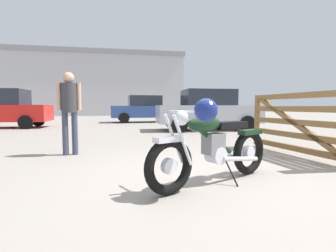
{
  "coord_description": "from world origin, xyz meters",
  "views": [
    {
      "loc": [
        -1.54,
        -3.26,
        0.97
      ],
      "look_at": [
        -0.36,
        0.93,
        0.64
      ],
      "focal_mm": 26.88,
      "sensor_mm": 36.0,
      "label": 1
    }
  ],
  "objects_px": {
    "timber_gate": "(306,121)",
    "white_estate_far": "(2,108)",
    "dark_sedan_left": "(208,110)",
    "silver_sedan_mid": "(145,109)",
    "vintage_motorcycle": "(213,145)",
    "bystander": "(69,104)"
  },
  "relations": [
    {
      "from": "vintage_motorcycle",
      "to": "bystander",
      "type": "distance_m",
      "value": 3.25
    },
    {
      "from": "vintage_motorcycle",
      "to": "dark_sedan_left",
      "type": "height_order",
      "value": "dark_sedan_left"
    },
    {
      "from": "timber_gate",
      "to": "white_estate_far",
      "type": "distance_m",
      "value": 12.31
    },
    {
      "from": "dark_sedan_left",
      "to": "silver_sedan_mid",
      "type": "height_order",
      "value": "same"
    },
    {
      "from": "bystander",
      "to": "white_estate_far",
      "type": "bearing_deg",
      "value": -156.11
    },
    {
      "from": "vintage_motorcycle",
      "to": "timber_gate",
      "type": "height_order",
      "value": "timber_gate"
    },
    {
      "from": "timber_gate",
      "to": "bystander",
      "type": "xyz_separation_m",
      "value": [
        -4.3,
        1.57,
        0.32
      ]
    },
    {
      "from": "white_estate_far",
      "to": "timber_gate",
      "type": "bearing_deg",
      "value": -43.45
    },
    {
      "from": "white_estate_far",
      "to": "silver_sedan_mid",
      "type": "bearing_deg",
      "value": 26.15
    },
    {
      "from": "vintage_motorcycle",
      "to": "white_estate_far",
      "type": "height_order",
      "value": "white_estate_far"
    },
    {
      "from": "vintage_motorcycle",
      "to": "bystander",
      "type": "relative_size",
      "value": 1.19
    },
    {
      "from": "bystander",
      "to": "dark_sedan_left",
      "type": "relative_size",
      "value": 0.38
    },
    {
      "from": "vintage_motorcycle",
      "to": "white_estate_far",
      "type": "bearing_deg",
      "value": -82.74
    },
    {
      "from": "vintage_motorcycle",
      "to": "dark_sedan_left",
      "type": "relative_size",
      "value": 0.45
    },
    {
      "from": "timber_gate",
      "to": "white_estate_far",
      "type": "height_order",
      "value": "white_estate_far"
    },
    {
      "from": "bystander",
      "to": "white_estate_far",
      "type": "relative_size",
      "value": 0.41
    },
    {
      "from": "silver_sedan_mid",
      "to": "timber_gate",
      "type": "bearing_deg",
      "value": 96.47
    },
    {
      "from": "dark_sedan_left",
      "to": "silver_sedan_mid",
      "type": "distance_m",
      "value": 6.32
    },
    {
      "from": "dark_sedan_left",
      "to": "silver_sedan_mid",
      "type": "bearing_deg",
      "value": 111.2
    },
    {
      "from": "vintage_motorcycle",
      "to": "dark_sedan_left",
      "type": "xyz_separation_m",
      "value": [
        3.06,
        6.82,
        0.34
      ]
    },
    {
      "from": "vintage_motorcycle",
      "to": "silver_sedan_mid",
      "type": "relative_size",
      "value": 0.46
    },
    {
      "from": "vintage_motorcycle",
      "to": "timber_gate",
      "type": "bearing_deg",
      "value": -178.51
    }
  ]
}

